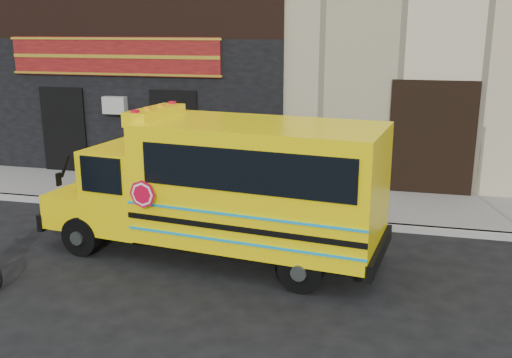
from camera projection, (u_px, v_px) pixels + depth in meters
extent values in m
plane|color=black|center=(228.00, 261.00, 11.21)|extent=(120.00, 120.00, 0.00)
cube|color=#9C9C96|center=(259.00, 217.00, 13.63)|extent=(40.00, 0.20, 0.15)
cube|color=gray|center=(272.00, 199.00, 15.03)|extent=(40.00, 3.00, 0.15)
cube|color=black|center=(119.00, 107.00, 17.02)|extent=(10.00, 0.30, 4.00)
cube|color=#4F0B10|center=(114.00, 56.00, 16.48)|extent=(6.50, 0.12, 1.10)
cube|color=black|center=(65.00, 130.00, 17.49)|extent=(1.30, 0.10, 2.50)
cube|color=black|center=(175.00, 136.00, 16.66)|extent=(1.30, 0.10, 2.50)
cylinder|color=black|center=(82.00, 236.00, 11.46)|extent=(0.83, 0.38, 0.80)
cylinder|color=black|center=(134.00, 209.00, 13.17)|extent=(0.83, 0.38, 0.80)
cylinder|color=black|center=(301.00, 270.00, 9.85)|extent=(0.83, 0.38, 0.80)
cylinder|color=black|center=(328.00, 234.00, 11.56)|extent=(0.83, 0.38, 0.80)
cube|color=#FBDB05|center=(91.00, 201.00, 12.37)|extent=(1.25, 2.11, 0.70)
cube|color=black|center=(71.00, 210.00, 12.63)|extent=(0.38, 2.05, 0.35)
cube|color=#FBDB05|center=(133.00, 184.00, 11.86)|extent=(1.46, 2.24, 1.70)
cube|color=black|center=(109.00, 163.00, 11.95)|extent=(0.29, 1.79, 0.90)
cube|color=#FBDB05|center=(261.00, 182.00, 10.78)|extent=(4.74, 2.76, 2.25)
cube|color=black|center=(379.00, 251.00, 10.26)|extent=(0.40, 2.20, 0.30)
cube|color=black|center=(244.00, 171.00, 9.62)|extent=(3.87, 0.54, 0.75)
cube|color=#FBDB05|center=(155.00, 115.00, 11.27)|extent=(0.70, 1.65, 0.28)
cylinder|color=red|center=(142.00, 194.00, 10.25)|extent=(0.52, 0.10, 0.52)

